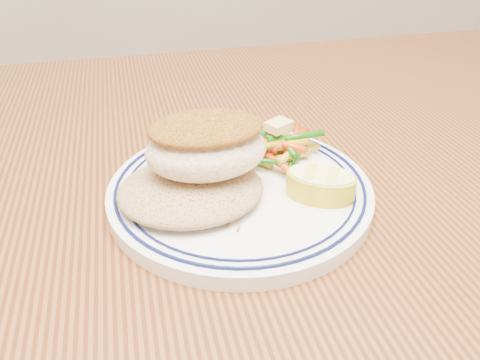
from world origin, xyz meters
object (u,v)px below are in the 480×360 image
dining_table (201,258)px  plate (240,189)px  vegetable_pile (276,145)px  lemon_wedge (321,184)px  rice_pilaf (191,186)px  fish_fillet (206,145)px

dining_table → plate: bearing=-38.9°
vegetable_pile → lemon_wedge: bearing=-78.2°
rice_pilaf → lemon_wedge: (0.12, -0.03, 0.00)m
lemon_wedge → vegetable_pile: bearing=101.8°
dining_table → rice_pilaf: size_ratio=11.25×
dining_table → vegetable_pile: vegetable_pile is taller
plate → fish_fillet: bearing=179.8°
fish_fillet → lemon_wedge: (0.10, -0.04, -0.03)m
rice_pilaf → lemon_wedge: 0.12m
vegetable_pile → lemon_wedge: vegetable_pile is taller
vegetable_pile → lemon_wedge: (0.02, -0.08, 0.00)m
plate → vegetable_pile: 0.07m
dining_table → lemon_wedge: (0.10, -0.07, 0.13)m
plate → rice_pilaf: size_ratio=1.89×
dining_table → fish_fillet: size_ratio=13.48×
plate → lemon_wedge: (0.07, -0.04, 0.02)m
dining_table → fish_fillet: bearing=-78.0°
dining_table → vegetable_pile: (0.09, 0.01, 0.13)m
dining_table → vegetable_pile: size_ratio=14.48×
dining_table → plate: size_ratio=5.94×
dining_table → rice_pilaf: rice_pilaf is taller
rice_pilaf → lemon_wedge: same height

